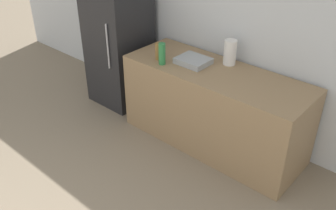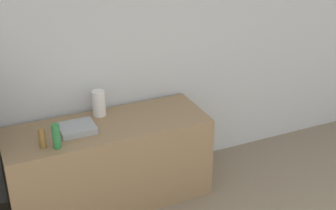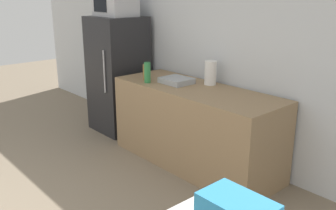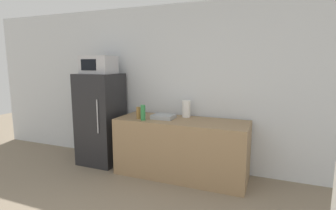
{
  "view_description": "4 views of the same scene",
  "coord_description": "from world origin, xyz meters",
  "views": [
    {
      "loc": [
        1.94,
        -0.02,
        2.48
      ],
      "look_at": [
        0.3,
        1.84,
        0.99
      ],
      "focal_mm": 40.0,
      "sensor_mm": 36.0,
      "label": 1
    },
    {
      "loc": [
        -0.99,
        -1.0,
        2.94
      ],
      "look_at": [
        0.48,
        2.24,
        1.23
      ],
      "focal_mm": 50.0,
      "sensor_mm": 36.0,
      "label": 2
    },
    {
      "loc": [
        2.73,
        0.08,
        1.85
      ],
      "look_at": [
        0.37,
        2.17,
        0.87
      ],
      "focal_mm": 40.0,
      "sensor_mm": 36.0,
      "label": 3
    },
    {
      "loc": [
        1.34,
        -0.77,
        1.69
      ],
      "look_at": [
        0.21,
        1.99,
        1.21
      ],
      "focal_mm": 28.0,
      "sensor_mm": 36.0,
      "label": 4
    }
  ],
  "objects": [
    {
      "name": "wall_back",
      "position": [
        0.0,
        3.21,
        1.3
      ],
      "size": [
        8.0,
        0.06,
        2.6
      ],
      "primitive_type": "cube",
      "color": "silver",
      "rests_on": "ground_plane"
    },
    {
      "name": "refrigerator",
      "position": [
        -1.35,
        2.81,
        0.76
      ],
      "size": [
        0.65,
        0.64,
        1.52
      ],
      "color": "#232326",
      "rests_on": "ground_plane"
    },
    {
      "name": "bottle_short",
      "position": [
        -0.53,
        2.63,
        0.95
      ],
      "size": [
        0.06,
        0.06,
        0.18
      ],
      "primitive_type": "cylinder",
      "color": "olive",
      "rests_on": "counter"
    },
    {
      "name": "microwave",
      "position": [
        -1.35,
        2.81,
        1.66
      ],
      "size": [
        0.52,
        0.39,
        0.29
      ],
      "color": "#BCBCC1",
      "rests_on": "refrigerator"
    },
    {
      "name": "paper_towel_roll",
      "position": [
        0.1,
        3.02,
        0.99
      ],
      "size": [
        0.13,
        0.13,
        0.26
      ],
      "primitive_type": "cylinder",
      "color": "white",
      "rests_on": "counter"
    },
    {
      "name": "sink_basin",
      "position": [
        -0.19,
        2.79,
        0.89
      ],
      "size": [
        0.32,
        0.27,
        0.06
      ],
      "primitive_type": "cube",
      "color": "#9EA3A8",
      "rests_on": "counter"
    },
    {
      "name": "counter",
      "position": [
        0.1,
        2.8,
        0.43
      ],
      "size": [
        1.95,
        0.71,
        0.86
      ],
      "primitive_type": "cube",
      "color": "#937551",
      "rests_on": "ground_plane"
    },
    {
      "name": "bottle_tall",
      "position": [
        -0.42,
        2.57,
        0.97
      ],
      "size": [
        0.07,
        0.07,
        0.23
      ],
      "primitive_type": "cylinder",
      "color": "#2D7F42",
      "rests_on": "counter"
    }
  ]
}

